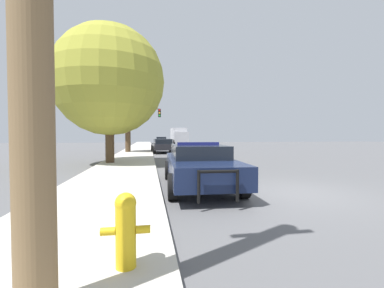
{
  "coord_description": "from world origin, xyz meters",
  "views": [
    {
      "loc": [
        -3.92,
        -6.66,
        1.62
      ],
      "look_at": [
        -0.31,
        14.82,
        0.9
      ],
      "focal_mm": 24.0,
      "sensor_mm": 36.0,
      "label": 1
    }
  ],
  "objects_px": {
    "fire_hydrant": "(126,228)",
    "box_truck": "(179,136)",
    "tree_sidewalk_near": "(109,81)",
    "police_car": "(199,164)",
    "car_background_midblock": "(163,145)",
    "car_background_distant": "(161,141)",
    "traffic_light": "(143,119)",
    "tree_sidewalk_mid": "(128,100)"
  },
  "relations": [
    {
      "from": "traffic_light",
      "to": "box_truck",
      "type": "relative_size",
      "value": 0.69
    },
    {
      "from": "fire_hydrant",
      "to": "car_background_midblock",
      "type": "height_order",
      "value": "car_background_midblock"
    },
    {
      "from": "fire_hydrant",
      "to": "box_truck",
      "type": "bearing_deg",
      "value": 82.57
    },
    {
      "from": "traffic_light",
      "to": "car_background_midblock",
      "type": "bearing_deg",
      "value": -66.13
    },
    {
      "from": "police_car",
      "to": "fire_hydrant",
      "type": "distance_m",
      "value": 5.33
    },
    {
      "from": "car_background_midblock",
      "to": "traffic_light",
      "type": "bearing_deg",
      "value": 111.34
    },
    {
      "from": "police_car",
      "to": "traffic_light",
      "type": "bearing_deg",
      "value": -81.64
    },
    {
      "from": "fire_hydrant",
      "to": "car_background_distant",
      "type": "xyz_separation_m",
      "value": [
        2.24,
        39.83,
        0.15
      ]
    },
    {
      "from": "police_car",
      "to": "traffic_light",
      "type": "relative_size",
      "value": 1.15
    },
    {
      "from": "box_truck",
      "to": "tree_sidewalk_near",
      "type": "height_order",
      "value": "tree_sidewalk_near"
    },
    {
      "from": "box_truck",
      "to": "car_background_distant",
      "type": "bearing_deg",
      "value": 46.75
    },
    {
      "from": "car_background_distant",
      "to": "car_background_midblock",
      "type": "bearing_deg",
      "value": -92.22
    },
    {
      "from": "car_background_distant",
      "to": "fire_hydrant",
      "type": "bearing_deg",
      "value": -93.25
    },
    {
      "from": "fire_hydrant",
      "to": "box_truck",
      "type": "distance_m",
      "value": 44.13
    },
    {
      "from": "fire_hydrant",
      "to": "tree_sidewalk_near",
      "type": "relative_size",
      "value": 0.11
    },
    {
      "from": "police_car",
      "to": "tree_sidewalk_mid",
      "type": "height_order",
      "value": "tree_sidewalk_mid"
    },
    {
      "from": "traffic_light",
      "to": "car_background_distant",
      "type": "relative_size",
      "value": 1.05
    },
    {
      "from": "fire_hydrant",
      "to": "tree_sidewalk_mid",
      "type": "bearing_deg",
      "value": 94.43
    },
    {
      "from": "tree_sidewalk_near",
      "to": "tree_sidewalk_mid",
      "type": "height_order",
      "value": "tree_sidewalk_near"
    },
    {
      "from": "car_background_midblock",
      "to": "tree_sidewalk_mid",
      "type": "bearing_deg",
      "value": 177.64
    },
    {
      "from": "fire_hydrant",
      "to": "tree_sidewalk_mid",
      "type": "xyz_separation_m",
      "value": [
        -1.64,
        21.15,
        4.3
      ]
    },
    {
      "from": "car_background_distant",
      "to": "tree_sidewalk_near",
      "type": "distance_m",
      "value": 28.62
    },
    {
      "from": "car_background_distant",
      "to": "box_truck",
      "type": "distance_m",
      "value": 5.31
    },
    {
      "from": "car_background_distant",
      "to": "tree_sidewalk_mid",
      "type": "height_order",
      "value": "tree_sidewalk_mid"
    },
    {
      "from": "police_car",
      "to": "box_truck",
      "type": "xyz_separation_m",
      "value": [
        3.88,
        38.75,
        0.9
      ]
    },
    {
      "from": "fire_hydrant",
      "to": "car_background_distant",
      "type": "height_order",
      "value": "car_background_distant"
    },
    {
      "from": "fire_hydrant",
      "to": "box_truck",
      "type": "xyz_separation_m",
      "value": [
        5.71,
        43.75,
        1.04
      ]
    },
    {
      "from": "tree_sidewalk_near",
      "to": "police_car",
      "type": "bearing_deg",
      "value": -61.36
    },
    {
      "from": "car_background_midblock",
      "to": "tree_sidewalk_near",
      "type": "bearing_deg",
      "value": -112.47
    },
    {
      "from": "box_truck",
      "to": "car_background_midblock",
      "type": "bearing_deg",
      "value": 77.72
    },
    {
      "from": "car_background_midblock",
      "to": "fire_hydrant",
      "type": "bearing_deg",
      "value": -96.67
    },
    {
      "from": "police_car",
      "to": "car_background_distant",
      "type": "xyz_separation_m",
      "value": [
        0.42,
        34.83,
        0.01
      ]
    },
    {
      "from": "police_car",
      "to": "tree_sidewalk_near",
      "type": "xyz_separation_m",
      "value": [
        -3.7,
        6.77,
        3.91
      ]
    },
    {
      "from": "fire_hydrant",
      "to": "police_car",
      "type": "bearing_deg",
      "value": 69.95
    },
    {
      "from": "police_car",
      "to": "traffic_light",
      "type": "height_order",
      "value": "traffic_light"
    },
    {
      "from": "fire_hydrant",
      "to": "car_background_distant",
      "type": "distance_m",
      "value": 39.89
    },
    {
      "from": "police_car",
      "to": "tree_sidewalk_mid",
      "type": "xyz_separation_m",
      "value": [
        -3.46,
        16.15,
        4.16
      ]
    },
    {
      "from": "traffic_light",
      "to": "tree_sidewalk_near",
      "type": "bearing_deg",
      "value": -96.35
    },
    {
      "from": "traffic_light",
      "to": "box_truck",
      "type": "height_order",
      "value": "traffic_light"
    },
    {
      "from": "traffic_light",
      "to": "car_background_distant",
      "type": "height_order",
      "value": "traffic_light"
    },
    {
      "from": "traffic_light",
      "to": "box_truck",
      "type": "bearing_deg",
      "value": 71.7
    },
    {
      "from": "tree_sidewalk_near",
      "to": "car_background_distant",
      "type": "bearing_deg",
      "value": 81.65
    }
  ]
}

